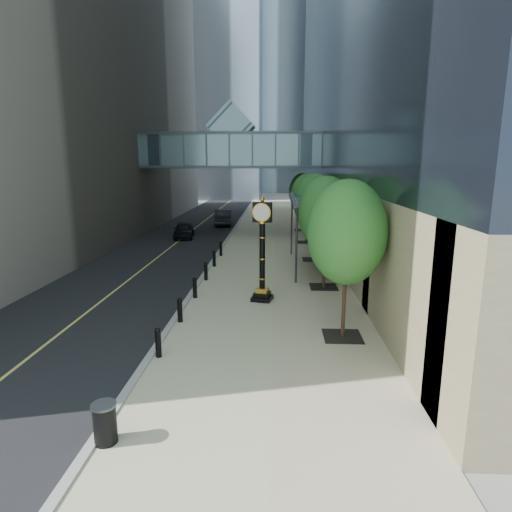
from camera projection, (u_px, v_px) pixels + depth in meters
The scene contains 14 objects.
ground at pixel (238, 375), 12.98m from camera, with size 320.00×320.00×0.00m, color gray.
road at pixel (210, 217), 52.38m from camera, with size 8.00×180.00×0.02m, color black.
sidewalk at pixel (275, 217), 52.00m from camera, with size 8.00×180.00×0.06m, color #B2AC89.
curb at pixel (243, 217), 52.19m from camera, with size 0.25×180.00×0.07m, color gray.
distant_tower_c at pixel (253, 72), 123.67m from camera, with size 22.00×22.00×65.00m, color #ABC1D8.
skywalk at pixel (232, 148), 38.86m from camera, with size 17.00×4.20×5.80m.
entrance_canopy at pixel (316, 200), 25.62m from camera, with size 3.00×8.00×4.38m.
bollard_row at pixel (201, 280), 21.79m from camera, with size 0.20×16.20×0.90m.
street_trees at pixel (315, 203), 27.15m from camera, with size 2.79×28.72×5.73m.
street_clock at pixel (262, 257), 19.54m from camera, with size 1.06×1.06×4.76m.
trash_bin at pixel (105, 424), 9.65m from camera, with size 0.52×0.52×0.90m, color black.
pedestrian at pixel (331, 257), 25.33m from camera, with size 0.59×0.39×1.63m, color beige.
car_near at pixel (184, 230), 37.19m from camera, with size 1.61×3.99×1.36m, color black.
car_far at pixel (223, 217), 45.05m from camera, with size 1.72×4.93×1.62m, color #222327.
Camera 1 is at (1.12, -11.90, 6.25)m, focal length 30.00 mm.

